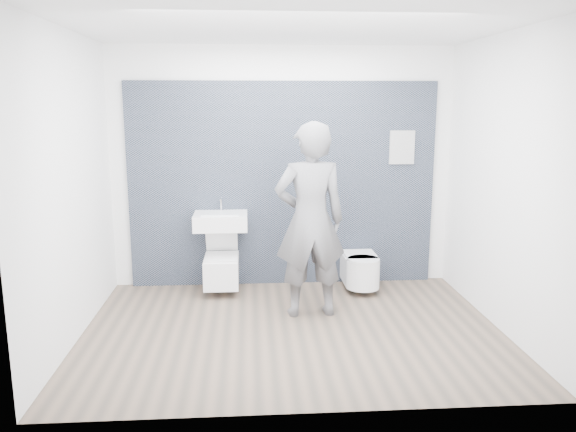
{
  "coord_description": "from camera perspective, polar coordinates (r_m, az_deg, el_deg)",
  "views": [
    {
      "loc": [
        -0.4,
        -5.08,
        2.14
      ],
      "look_at": [
        0.0,
        0.6,
        1.0
      ],
      "focal_mm": 35.0,
      "sensor_mm": 36.0,
      "label": 1
    }
  ],
  "objects": [
    {
      "name": "tile_wall",
      "position": [
        6.91,
        -0.51,
        -6.73
      ],
      "size": [
        3.6,
        0.06,
        2.4
      ],
      "primitive_type": "cube",
      "color": "black",
      "rests_on": "ground"
    },
    {
      "name": "washbasin",
      "position": [
        6.44,
        -6.85,
        -0.47
      ],
      "size": [
        0.61,
        0.45,
        0.45
      ],
      "color": "white",
      "rests_on": "ground"
    },
    {
      "name": "room_shell",
      "position": [
        5.12,
        0.47,
        6.82
      ],
      "size": [
        4.0,
        4.0,
        4.0
      ],
      "color": "white",
      "rests_on": "ground"
    },
    {
      "name": "toilet_rounded",
      "position": [
        6.61,
        7.4,
        -5.46
      ],
      "size": [
        0.38,
        0.65,
        0.35
      ],
      "color": "white",
      "rests_on": "ground"
    },
    {
      "name": "ground",
      "position": [
        5.53,
        0.44,
        -11.45
      ],
      "size": [
        4.0,
        4.0,
        0.0
      ],
      "primitive_type": "plane",
      "color": "brown",
      "rests_on": "ground"
    },
    {
      "name": "toilet_square",
      "position": [
        6.53,
        -6.76,
        -5.31
      ],
      "size": [
        0.39,
        0.56,
        0.72
      ],
      "color": "white",
      "rests_on": "ground"
    },
    {
      "name": "info_placard",
      "position": [
        7.09,
        10.98,
        -6.48
      ],
      "size": [
        0.29,
        0.03,
        0.39
      ],
      "primitive_type": "cube",
      "color": "silver",
      "rests_on": "ground"
    },
    {
      "name": "visitor",
      "position": [
        5.64,
        2.26,
        -0.46
      ],
      "size": [
        0.76,
        0.53,
        1.98
      ],
      "primitive_type": "imported",
      "rotation": [
        0.0,
        0.0,
        3.23
      ],
      "color": "slate",
      "rests_on": "ground"
    }
  ]
}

